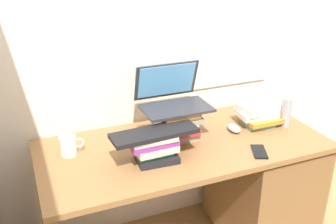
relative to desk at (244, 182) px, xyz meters
The scene contains 11 objects.
wall_back 1.07m from the desk, 132.66° to the left, with size 6.00×0.06×2.60m.
desk is the anchor object (origin of this frame).
book_stack_tall 0.59m from the desk, 168.20° to the left, with size 0.25×0.20×0.17m.
book_stack_keyboard_riser 0.72m from the desk, behind, with size 0.24×0.17×0.14m.
book_stack_side 0.42m from the desk, 37.34° to the left, with size 0.24×0.20×0.12m.
laptop 0.71m from the desk, 160.03° to the left, with size 0.36×0.29×0.22m.
keyboard 0.76m from the desk, behind, with size 0.42×0.14×0.02m, color black.
computer_mouse 0.36m from the desk, 142.13° to the left, with size 0.06×0.10×0.04m, color #A5A8AD.
mug 1.05m from the desk, behind, with size 0.12×0.08×0.10m.
water_bottle 0.48m from the desk, ahead, with size 0.06×0.06×0.17m, color #999EA5.
cell_phone 0.40m from the desk, 110.10° to the right, with size 0.07×0.14×0.01m, color black.
Camera 1 is at (-0.77, -1.64, 1.70)m, focal length 41.35 mm.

